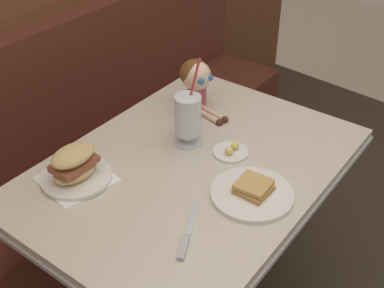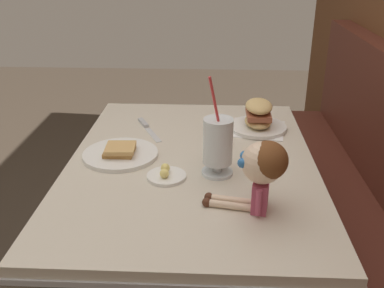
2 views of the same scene
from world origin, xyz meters
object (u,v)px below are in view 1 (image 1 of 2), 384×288
object	(u,v)px
milkshake_glass	(188,118)
toast_plate	(252,192)
butter_saucer	(231,151)
sandwich_plate	(75,168)
seated_doll	(196,78)
butter_knife	(186,239)

from	to	relation	value
milkshake_glass	toast_plate	bearing A→B (deg)	-108.42
toast_plate	butter_saucer	bearing A→B (deg)	49.97
toast_plate	sandwich_plate	distance (m)	0.55
toast_plate	sandwich_plate	world-z (taller)	sandwich_plate
milkshake_glass	butter_saucer	world-z (taller)	milkshake_glass
milkshake_glass	seated_doll	world-z (taller)	milkshake_glass
milkshake_glass	seated_doll	size ratio (longest dim) A/B	1.39
seated_doll	sandwich_plate	bearing A→B (deg)	175.53
sandwich_plate	butter_knife	world-z (taller)	sandwich_plate
toast_plate	butter_knife	distance (m)	0.27
butter_knife	toast_plate	bearing A→B (deg)	-10.10
sandwich_plate	butter_saucer	xyz separation A→B (m)	(0.40, -0.31, -0.04)
milkshake_glass	sandwich_plate	xyz separation A→B (m)	(-0.37, 0.16, -0.05)
sandwich_plate	seated_doll	world-z (taller)	seated_doll
milkshake_glass	sandwich_plate	bearing A→B (deg)	157.15
seated_doll	butter_saucer	bearing A→B (deg)	-121.84
milkshake_glass	butter_knife	xyz separation A→B (m)	(-0.37, -0.27, -0.10)
toast_plate	seated_doll	distance (m)	0.54
milkshake_glass	butter_saucer	size ratio (longest dim) A/B	2.62
sandwich_plate	butter_saucer	bearing A→B (deg)	-37.61
sandwich_plate	milkshake_glass	bearing A→B (deg)	-22.85
milkshake_glass	seated_doll	xyz separation A→B (m)	(0.20, 0.11, 0.03)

